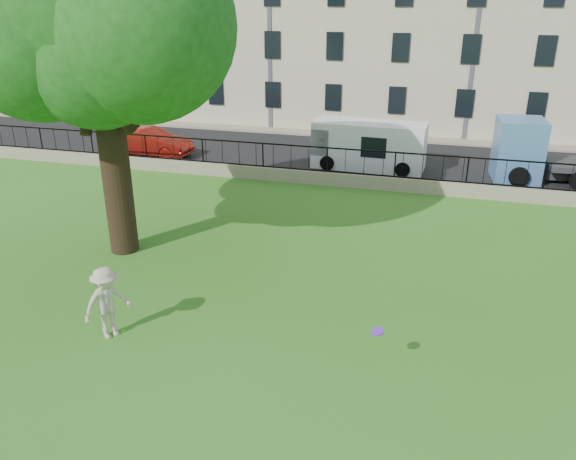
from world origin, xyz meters
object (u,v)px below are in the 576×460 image
(red_sedan, at_px, (151,142))
(white_van, at_px, (369,145))
(blue_truck, at_px, (573,152))
(man, at_px, (107,303))
(tree, at_px, (93,2))
(frisbee, at_px, (377,332))

(red_sedan, relative_size, white_van, 0.82)
(white_van, distance_m, blue_truck, 9.16)
(man, relative_size, red_sedan, 0.42)
(red_sedan, bearing_deg, tree, -154.53)
(man, bearing_deg, tree, 61.05)
(man, distance_m, blue_truck, 21.40)
(man, relative_size, white_van, 0.35)
(blue_truck, bearing_deg, tree, -146.25)
(red_sedan, distance_m, blue_truck, 20.69)
(tree, distance_m, red_sedan, 14.11)
(tree, distance_m, white_van, 15.19)
(white_van, xyz_separation_m, blue_truck, (9.15, 0.11, 0.27))
(white_van, relative_size, blue_truck, 0.81)
(white_van, bearing_deg, frisbee, -78.51)
(tree, xyz_separation_m, frisbee, (9.07, -4.40, -6.66))
(white_van, bearing_deg, tree, -115.65)
(red_sedan, xyz_separation_m, white_van, (11.50, 0.89, 0.40))
(frisbee, distance_m, white_van, 16.68)
(tree, height_order, white_van, tree)
(man, relative_size, blue_truck, 0.28)
(white_van, bearing_deg, man, -100.51)
(blue_truck, bearing_deg, red_sedan, 178.56)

